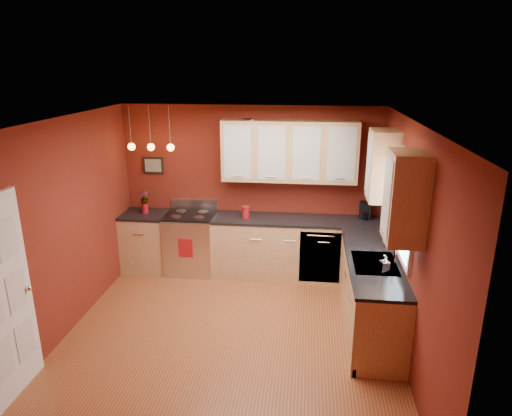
# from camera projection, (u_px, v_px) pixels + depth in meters

# --- Properties ---
(floor) EXTENTS (4.20, 4.20, 0.00)m
(floor) POSITION_uv_depth(u_px,v_px,m) (230.00, 337.00, 5.56)
(floor) COLOR #9B562D
(floor) RESTS_ON ground
(ceiling) EXTENTS (4.00, 4.20, 0.02)m
(ceiling) POSITION_uv_depth(u_px,v_px,m) (225.00, 122.00, 4.78)
(ceiling) COLOR white
(ceiling) RESTS_ON wall_back
(wall_back) EXTENTS (4.00, 0.02, 2.60)m
(wall_back) POSITION_uv_depth(u_px,v_px,m) (251.00, 189.00, 7.16)
(wall_back) COLOR maroon
(wall_back) RESTS_ON floor
(wall_front) EXTENTS (4.00, 0.02, 2.60)m
(wall_front) POSITION_uv_depth(u_px,v_px,m) (176.00, 346.00, 3.18)
(wall_front) COLOR maroon
(wall_front) RESTS_ON floor
(wall_left) EXTENTS (0.02, 4.20, 2.60)m
(wall_left) POSITION_uv_depth(u_px,v_px,m) (61.00, 231.00, 5.39)
(wall_left) COLOR maroon
(wall_left) RESTS_ON floor
(wall_right) EXTENTS (0.02, 4.20, 2.60)m
(wall_right) POSITION_uv_depth(u_px,v_px,m) (409.00, 245.00, 4.95)
(wall_right) COLOR maroon
(wall_right) RESTS_ON floor
(base_cabinets_back_left) EXTENTS (0.70, 0.60, 0.90)m
(base_cabinets_back_left) POSITION_uv_depth(u_px,v_px,m) (147.00, 242.00, 7.31)
(base_cabinets_back_left) COLOR tan
(base_cabinets_back_left) RESTS_ON floor
(base_cabinets_back_right) EXTENTS (2.54, 0.60, 0.90)m
(base_cabinets_back_right) POSITION_uv_depth(u_px,v_px,m) (295.00, 249.00, 7.05)
(base_cabinets_back_right) COLOR tan
(base_cabinets_back_right) RESTS_ON floor
(base_cabinets_right) EXTENTS (0.60, 2.10, 0.90)m
(base_cabinets_right) POSITION_uv_depth(u_px,v_px,m) (370.00, 294.00, 5.67)
(base_cabinets_right) COLOR tan
(base_cabinets_right) RESTS_ON floor
(counter_back_left) EXTENTS (0.70, 0.62, 0.04)m
(counter_back_left) POSITION_uv_depth(u_px,v_px,m) (145.00, 214.00, 7.17)
(counter_back_left) COLOR black
(counter_back_left) RESTS_ON base_cabinets_back_left
(counter_back_right) EXTENTS (2.54, 0.62, 0.04)m
(counter_back_right) POSITION_uv_depth(u_px,v_px,m) (296.00, 220.00, 6.91)
(counter_back_right) COLOR black
(counter_back_right) RESTS_ON base_cabinets_back_right
(counter_right) EXTENTS (0.62, 2.10, 0.04)m
(counter_right) POSITION_uv_depth(u_px,v_px,m) (373.00, 259.00, 5.53)
(counter_right) COLOR black
(counter_right) RESTS_ON base_cabinets_right
(gas_range) EXTENTS (0.76, 0.64, 1.11)m
(gas_range) POSITION_uv_depth(u_px,v_px,m) (191.00, 242.00, 7.22)
(gas_range) COLOR silver
(gas_range) RESTS_ON floor
(dishwasher_front) EXTENTS (0.60, 0.02, 0.80)m
(dishwasher_front) POSITION_uv_depth(u_px,v_px,m) (320.00, 257.00, 6.74)
(dishwasher_front) COLOR silver
(dishwasher_front) RESTS_ON base_cabinets_back_right
(sink) EXTENTS (0.50, 0.70, 0.33)m
(sink) POSITION_uv_depth(u_px,v_px,m) (375.00, 265.00, 5.39)
(sink) COLOR gray
(sink) RESTS_ON counter_right
(window) EXTENTS (0.06, 1.02, 1.22)m
(window) POSITION_uv_depth(u_px,v_px,m) (405.00, 203.00, 5.12)
(window) COLOR white
(window) RESTS_ON wall_right
(door_left_wall) EXTENTS (0.12, 0.82, 2.05)m
(door_left_wall) POSITION_uv_depth(u_px,v_px,m) (2.00, 302.00, 4.33)
(door_left_wall) COLOR white
(door_left_wall) RESTS_ON floor
(upper_cabinets_back) EXTENTS (2.00, 0.35, 0.90)m
(upper_cabinets_back) POSITION_uv_depth(u_px,v_px,m) (289.00, 151.00, 6.73)
(upper_cabinets_back) COLOR tan
(upper_cabinets_back) RESTS_ON wall_back
(upper_cabinets_right) EXTENTS (0.35, 1.95, 0.90)m
(upper_cabinets_right) POSITION_uv_depth(u_px,v_px,m) (393.00, 180.00, 5.08)
(upper_cabinets_right) COLOR tan
(upper_cabinets_right) RESTS_ON wall_right
(wall_picture) EXTENTS (0.32, 0.03, 0.26)m
(wall_picture) POSITION_uv_depth(u_px,v_px,m) (153.00, 165.00, 7.20)
(wall_picture) COLOR black
(wall_picture) RESTS_ON wall_back
(pendant_lights) EXTENTS (0.71, 0.11, 0.66)m
(pendant_lights) POSITION_uv_depth(u_px,v_px,m) (151.00, 147.00, 6.77)
(pendant_lights) COLOR gray
(pendant_lights) RESTS_ON ceiling
(red_canister) EXTENTS (0.12, 0.12, 0.18)m
(red_canister) POSITION_uv_depth(u_px,v_px,m) (246.00, 212.00, 6.92)
(red_canister) COLOR maroon
(red_canister) RESTS_ON counter_back_right
(red_vase) EXTENTS (0.10, 0.10, 0.16)m
(red_vase) POSITION_uv_depth(u_px,v_px,m) (145.00, 208.00, 7.16)
(red_vase) COLOR maroon
(red_vase) RESTS_ON counter_back_left
(flowers) EXTENTS (0.14, 0.14, 0.22)m
(flowers) POSITION_uv_depth(u_px,v_px,m) (144.00, 198.00, 7.11)
(flowers) COLOR maroon
(flowers) RESTS_ON red_vase
(coffee_maker) EXTENTS (0.21, 0.21, 0.26)m
(coffee_maker) POSITION_uv_depth(u_px,v_px,m) (366.00, 211.00, 6.88)
(coffee_maker) COLOR black
(coffee_maker) RESTS_ON counter_back_right
(soap_pump) EXTENTS (0.12, 0.12, 0.21)m
(soap_pump) POSITION_uv_depth(u_px,v_px,m) (384.00, 264.00, 5.10)
(soap_pump) COLOR silver
(soap_pump) RESTS_ON counter_right
(dish_towel) EXTENTS (0.22, 0.01, 0.30)m
(dish_towel) POSITION_uv_depth(u_px,v_px,m) (185.00, 248.00, 6.90)
(dish_towel) COLOR maroon
(dish_towel) RESTS_ON gas_range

